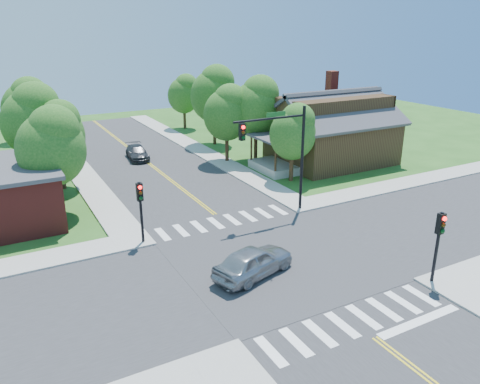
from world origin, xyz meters
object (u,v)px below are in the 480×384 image
signal_pole_nw (140,201)px  car_silver (253,262)px  signal_pole_se (439,235)px  car_dgrey (137,153)px  signal_mast_ne (282,144)px  house_ne (331,127)px

signal_pole_nw → car_silver: signal_pole_nw is taller
signal_pole_se → car_dgrey: (-6.05, 29.25, -2.04)m
signal_pole_se → car_dgrey: signal_pole_se is taller
car_silver → signal_mast_ne: bearing=-58.8°
house_ne → signal_pole_se: bearing=-115.6°
house_ne → car_silver: house_ne is taller
signal_pole_se → house_ne: bearing=64.4°
signal_pole_nw → car_silver: (3.79, -6.29, -1.88)m
house_ne → car_dgrey: (-15.55, 9.39, -2.70)m
signal_mast_ne → car_dgrey: size_ratio=1.61×
signal_pole_se → car_silver: size_ratio=0.77×
car_silver → car_dgrey: car_silver is taller
signal_pole_nw → house_ne: house_ne is taller
signal_pole_se → signal_pole_nw: (-11.20, 11.20, 0.00)m
car_dgrey → signal_pole_nw: bearing=-99.5°
signal_mast_ne → house_ne: 14.23m
signal_mast_ne → signal_pole_se: signal_mast_ne is taller
signal_mast_ne → signal_pole_nw: 9.76m
signal_pole_nw → car_dgrey: (5.15, 18.05, -2.04)m
car_silver → house_ne: bearing=-65.1°
signal_mast_ne → car_silver: bearing=-132.2°
signal_pole_nw → house_ne: (20.71, 8.66, 0.67)m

